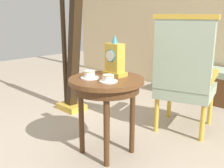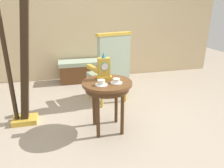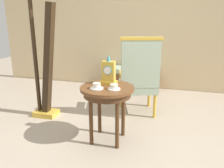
{
  "view_description": "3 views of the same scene",
  "coord_description": "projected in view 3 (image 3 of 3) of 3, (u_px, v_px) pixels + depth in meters",
  "views": [
    {
      "loc": [
        1.5,
        -1.46,
        1.16
      ],
      "look_at": [
        0.01,
        0.04,
        0.59
      ],
      "focal_mm": 43.27,
      "sensor_mm": 36.0,
      "label": 1
    },
    {
      "loc": [
        -0.49,
        -2.32,
        1.49
      ],
      "look_at": [
        0.06,
        0.01,
        0.61
      ],
      "focal_mm": 33.66,
      "sensor_mm": 36.0,
      "label": 2
    },
    {
      "loc": [
        0.7,
        -2.37,
        1.4
      ],
      "look_at": [
        0.05,
        -0.01,
        0.68
      ],
      "focal_mm": 37.39,
      "sensor_mm": 36.0,
      "label": 3
    }
  ],
  "objects": [
    {
      "name": "teacup_right",
      "position": [
        114.0,
        87.0,
        2.48
      ],
      "size": [
        0.14,
        0.14,
        0.06
      ],
      "color": "white",
      "rests_on": "side_table"
    },
    {
      "name": "armchair",
      "position": [
        139.0,
        76.0,
        3.29
      ],
      "size": [
        0.67,
        0.66,
        1.14
      ],
      "color": "#9EB299",
      "rests_on": "ground"
    },
    {
      "name": "teacup_left",
      "position": [
        97.0,
        86.0,
        2.5
      ],
      "size": [
        0.14,
        0.14,
        0.06
      ],
      "color": "white",
      "rests_on": "side_table"
    },
    {
      "name": "wall_back",
      "position": [
        141.0,
        16.0,
        4.46
      ],
      "size": [
        6.0,
        0.1,
        2.8
      ],
      "primitive_type": "cube",
      "color": "beige",
      "rests_on": "ground"
    },
    {
      "name": "harp",
      "position": [
        45.0,
        67.0,
        3.21
      ],
      "size": [
        0.4,
        0.24,
        1.79
      ],
      "color": "gold",
      "rests_on": "ground"
    },
    {
      "name": "mantel_clock",
      "position": [
        109.0,
        73.0,
        2.64
      ],
      "size": [
        0.19,
        0.11,
        0.34
      ],
      "color": "gold",
      "rests_on": "side_table"
    },
    {
      "name": "window_bench",
      "position": [
        131.0,
        79.0,
        4.53
      ],
      "size": [
        1.0,
        0.4,
        0.44
      ],
      "color": "#9EB299",
      "rests_on": "ground"
    },
    {
      "name": "ground_plane",
      "position": [
        108.0,
        139.0,
        2.77
      ],
      "size": [
        10.0,
        10.0,
        0.0
      ],
      "primitive_type": "plane",
      "color": "tan"
    },
    {
      "name": "side_table",
      "position": [
        108.0,
        94.0,
        2.6
      ],
      "size": [
        0.6,
        0.6,
        0.65
      ],
      "color": "brown",
      "rests_on": "ground"
    }
  ]
}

